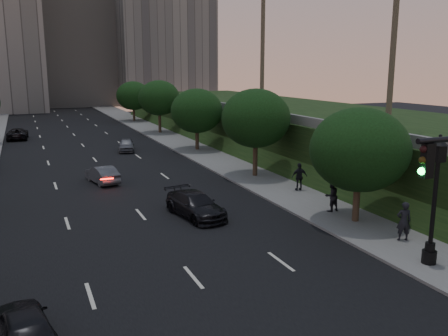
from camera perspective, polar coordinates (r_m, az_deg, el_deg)
name	(u,v)px	position (r m, az deg, el deg)	size (l,w,h in m)	color
road_surface	(98,164)	(42.84, -14.91, 0.50)	(16.00, 140.00, 0.02)	black
sidewalk_right	(207,155)	(45.35, -2.01, 1.60)	(4.50, 140.00, 0.15)	slate
embankment	(323,131)	(48.79, 11.87, 4.37)	(18.00, 90.00, 4.00)	black
parapet_wall	(248,111)	(44.25, 2.85, 6.92)	(0.35, 90.00, 0.70)	slate
office_block_mid	(73,46)	(114.36, -17.66, 13.78)	(22.00, 18.00, 26.00)	#A6A398
office_block_right	(158,24)	(112.12, -7.92, 16.82)	(20.00, 22.00, 36.00)	gray
tree_right_a	(359,150)	(25.72, 15.98, 2.13)	(5.20, 5.20, 6.24)	#38281C
tree_right_b	(256,118)	(35.68, 3.84, 5.98)	(5.20, 5.20, 6.74)	#38281C
tree_right_c	(197,111)	(47.63, -3.29, 6.87)	(5.20, 5.20, 6.24)	#38281C
tree_right_d	(159,98)	(60.92, -7.82, 8.35)	(5.20, 5.20, 6.74)	#38281C
tree_right_e	(133,96)	(75.50, -10.86, 8.54)	(5.20, 5.20, 6.24)	#38281C
street_lamp	(434,206)	(21.33, 23.93, -4.23)	(0.64, 0.64, 5.62)	black
sedan_near_left	(24,327)	(15.99, -22.93, -17.19)	(1.56, 3.87, 1.32)	black
sedan_mid_left	(102,174)	(35.53, -14.45, -0.74)	(1.35, 3.87, 1.27)	#4D4F53
sedan_far_left	(17,134)	(60.69, -23.59, 3.80)	(2.21, 4.79, 1.33)	black
sedan_near_right	(195,205)	(26.67, -3.46, -4.46)	(1.91, 4.71, 1.37)	black
sedan_far_right	(126,145)	(48.63, -11.66, 2.75)	(1.55, 3.85, 1.31)	slate
pedestrian_a	(404,221)	(24.11, 20.81, -6.00)	(0.69, 0.45, 1.90)	black
pedestrian_b	(331,196)	(27.73, 12.80, -3.26)	(0.90, 0.70, 1.84)	black
pedestrian_c	(299,177)	(32.05, 9.06, -1.05)	(1.09, 0.45, 1.86)	black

